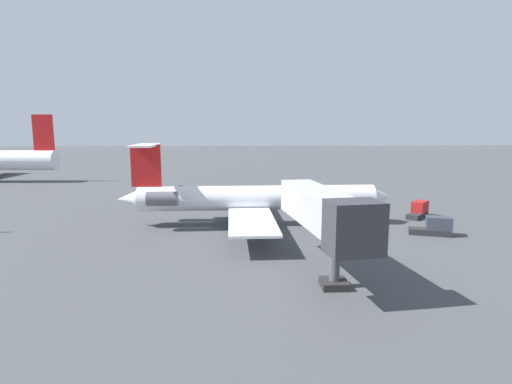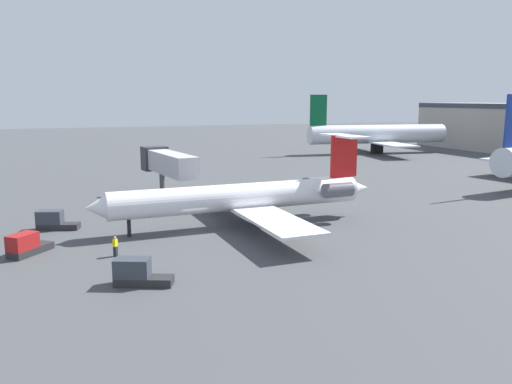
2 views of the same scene
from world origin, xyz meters
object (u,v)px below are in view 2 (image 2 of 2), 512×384
object	(u,v)px
ground_crew_marshaller	(115,246)
regional_jet	(248,196)
baggage_tug_trailing	(137,273)
parked_airliner_west_end	(377,135)
baggage_tug_spare	(26,245)
jet_bridge	(166,163)
baggage_tug_lead	(54,221)

from	to	relation	value
ground_crew_marshaller	regional_jet	bearing A→B (deg)	113.50
baggage_tug_trailing	parked_airliner_west_end	bearing A→B (deg)	136.37
regional_jet	baggage_tug_trailing	bearing A→B (deg)	-44.35
baggage_tug_spare	jet_bridge	bearing A→B (deg)	141.51
baggage_tug_spare	regional_jet	bearing A→B (deg)	98.37
regional_jet	baggage_tug_trailing	world-z (taller)	regional_jet
regional_jet	jet_bridge	size ratio (longest dim) A/B	2.15
baggage_tug_lead	parked_airliner_west_end	size ratio (longest dim) A/B	0.12
ground_crew_marshaller	baggage_tug_trailing	xyz separation A→B (m)	(7.38, 0.73, -0.02)
ground_crew_marshaller	parked_airliner_west_end	size ratio (longest dim) A/B	0.05
baggage_tug_spare	parked_airliner_west_end	distance (m)	94.62
regional_jet	parked_airliner_west_end	world-z (taller)	parked_airliner_west_end
ground_crew_marshaller	baggage_tug_trailing	bearing A→B (deg)	5.68
regional_jet	ground_crew_marshaller	xyz separation A→B (m)	(6.01, -13.83, -2.22)
jet_bridge	parked_airliner_west_end	bearing A→B (deg)	124.12
regional_jet	baggage_tug_trailing	size ratio (longest dim) A/B	7.16
jet_bridge	ground_crew_marshaller	world-z (taller)	jet_bridge
regional_jet	baggage_tug_trailing	distance (m)	18.86
ground_crew_marshaller	parked_airliner_west_end	xyz separation A→B (m)	(-62.07, 66.93, 3.63)
baggage_tug_trailing	parked_airliner_west_end	distance (m)	96.02
regional_jet	baggage_tug_lead	xyz separation A→B (m)	(-5.39, -18.60, -2.24)
regional_jet	baggage_tug_trailing	xyz separation A→B (m)	(13.39, -13.09, -2.24)
regional_jet	parked_airliner_west_end	distance (m)	77.24
baggage_tug_trailing	parked_airliner_west_end	xyz separation A→B (m)	(-69.45, 66.20, 3.65)
parked_airliner_west_end	ground_crew_marshaller	bearing A→B (deg)	-47.16
parked_airliner_west_end	jet_bridge	bearing A→B (deg)	-55.88
baggage_tug_lead	parked_airliner_west_end	xyz separation A→B (m)	(-50.67, 71.71, 3.65)
regional_jet	parked_airliner_west_end	size ratio (longest dim) A/B	0.88
baggage_tug_trailing	jet_bridge	bearing A→B (deg)	164.92
parked_airliner_west_end	baggage_tug_lead	bearing A→B (deg)	-54.75
regional_jet	baggage_tug_spare	size ratio (longest dim) A/B	7.73
jet_bridge	baggage_tug_trailing	distance (m)	31.42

